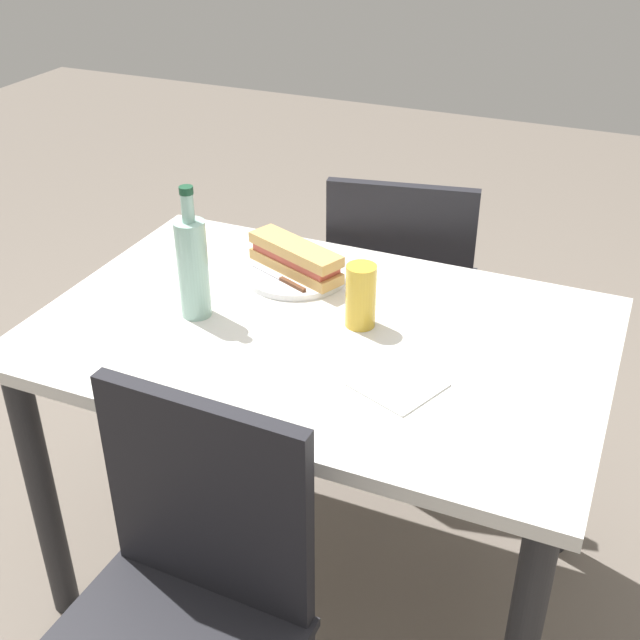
{
  "coord_description": "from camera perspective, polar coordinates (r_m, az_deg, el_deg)",
  "views": [
    {
      "loc": [
        -0.57,
        1.33,
        1.61
      ],
      "look_at": [
        0.0,
        0.0,
        0.75
      ],
      "focal_mm": 45.79,
      "sensor_mm": 36.0,
      "label": 1
    }
  ],
  "objects": [
    {
      "name": "ground_plane",
      "position": [
        2.16,
        0.0,
        -17.28
      ],
      "size": [
        8.0,
        8.0,
        0.0
      ],
      "primitive_type": "plane",
      "color": "#6B6056"
    },
    {
      "name": "dining_table",
      "position": [
        1.75,
        0.0,
        -3.72
      ],
      "size": [
        1.17,
        0.78,
        0.73
      ],
      "color": "silver",
      "rests_on": "ground"
    },
    {
      "name": "chair_far",
      "position": [
        1.45,
        -9.71,
        -19.7
      ],
      "size": [
        0.41,
        0.41,
        0.87
      ],
      "color": "black",
      "rests_on": "ground"
    },
    {
      "name": "chair_near",
      "position": [
        2.29,
        5.68,
        1.65
      ],
      "size": [
        0.47,
        0.47,
        0.87
      ],
      "color": "black",
      "rests_on": "ground"
    },
    {
      "name": "plate_near",
      "position": [
        1.89,
        -1.71,
        3.26
      ],
      "size": [
        0.24,
        0.24,
        0.01
      ],
      "primitive_type": "cylinder",
      "color": "white",
      "rests_on": "dining_table"
    },
    {
      "name": "baguette_sandwich_near",
      "position": [
        1.87,
        -1.73,
        4.39
      ],
      "size": [
        0.26,
        0.16,
        0.07
      ],
      "color": "tan",
      "rests_on": "plate_near"
    },
    {
      "name": "knife_near",
      "position": [
        1.85,
        -2.73,
        2.9
      ],
      "size": [
        0.17,
        0.08,
        0.01
      ],
      "color": "silver",
      "rests_on": "plate_near"
    },
    {
      "name": "water_bottle",
      "position": [
        1.71,
        -8.88,
        3.76
      ],
      "size": [
        0.06,
        0.06,
        0.29
      ],
      "color": "#99C6B7",
      "rests_on": "dining_table"
    },
    {
      "name": "beer_glass",
      "position": [
        1.67,
        2.87,
        1.69
      ],
      "size": [
        0.06,
        0.06,
        0.14
      ],
      "primitive_type": "cylinder",
      "color": "gold",
      "rests_on": "dining_table"
    },
    {
      "name": "paper_napkin",
      "position": [
        1.53,
        5.48,
        -4.52
      ],
      "size": [
        0.18,
        0.18,
        0.0
      ],
      "primitive_type": "cube",
      "rotation": [
        0.0,
        0.0,
        -0.38
      ],
      "color": "white",
      "rests_on": "dining_table"
    }
  ]
}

